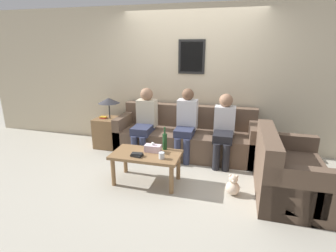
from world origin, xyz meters
name	(u,v)px	position (x,y,z in m)	size (l,w,h in m)	color
ground_plane	(180,164)	(0.00, 0.00, 0.00)	(16.00, 16.00, 0.00)	#ADA899
wall_back	(191,79)	(0.00, 0.94, 1.30)	(9.00, 0.08, 2.60)	beige
couch_main	(186,137)	(0.00, 0.50, 0.30)	(2.45, 0.83, 0.84)	brown
couch_side	(287,174)	(1.54, -0.56, 0.30)	(0.83, 1.28, 0.84)	brown
coffee_table	(146,158)	(-0.33, -0.70, 0.38)	(0.96, 0.53, 0.44)	olive
side_table_with_lamp	(108,129)	(-1.51, 0.45, 0.36)	(0.48, 0.45, 0.96)	olive
wine_bottle	(165,141)	(-0.12, -0.49, 0.57)	(0.06, 0.06, 0.34)	#19421E
drinking_glass	(162,156)	(-0.07, -0.81, 0.49)	(0.08, 0.08, 0.09)	silver
book_stack	(137,155)	(-0.42, -0.83, 0.47)	(0.17, 0.14, 0.04)	black
tissue_box	(153,148)	(-0.26, -0.62, 0.50)	(0.23, 0.12, 0.15)	silver
person_left	(145,119)	(-0.70, 0.29, 0.65)	(0.34, 0.63, 1.18)	#2D334C
person_middle	(186,121)	(0.03, 0.34, 0.65)	(0.34, 0.59, 1.20)	#2D334C
person_right	(224,126)	(0.67, 0.29, 0.63)	(0.34, 0.63, 1.14)	black
teddy_bear	(233,186)	(0.88, -0.72, 0.12)	(0.18, 0.18, 0.29)	beige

